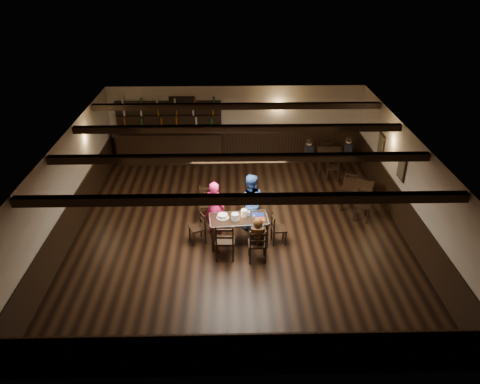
{
  "coord_description": "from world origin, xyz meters",
  "views": [
    {
      "loc": [
        -0.22,
        -11.01,
        6.97
      ],
      "look_at": [
        0.03,
        0.2,
        1.07
      ],
      "focal_mm": 35.0,
      "sensor_mm": 36.0,
      "label": 1
    }
  ],
  "objects_px": {
    "man_blue": "(250,202)",
    "bar_counter": "(170,143)",
    "dining_table": "(239,221)",
    "chair_near_left": "(225,239)",
    "cake": "(223,216)",
    "chair_near_right": "(258,243)",
    "woman_pink": "(214,208)"
  },
  "relations": [
    {
      "from": "dining_table",
      "to": "bar_counter",
      "type": "height_order",
      "value": "bar_counter"
    },
    {
      "from": "chair_near_left",
      "to": "chair_near_right",
      "type": "xyz_separation_m",
      "value": [
        0.8,
        -0.11,
        -0.04
      ]
    },
    {
      "from": "cake",
      "to": "bar_counter",
      "type": "relative_size",
      "value": 0.08
    },
    {
      "from": "bar_counter",
      "to": "dining_table",
      "type": "bearing_deg",
      "value": -66.26
    },
    {
      "from": "woman_pink",
      "to": "cake",
      "type": "xyz_separation_m",
      "value": [
        0.23,
        -0.5,
        0.03
      ]
    },
    {
      "from": "chair_near_right",
      "to": "bar_counter",
      "type": "distance_m",
      "value": 6.82
    },
    {
      "from": "woman_pink",
      "to": "dining_table",
      "type": "bearing_deg",
      "value": 154.69
    },
    {
      "from": "chair_near_left",
      "to": "woman_pink",
      "type": "bearing_deg",
      "value": 102.52
    },
    {
      "from": "dining_table",
      "to": "chair_near_right",
      "type": "height_order",
      "value": "chair_near_right"
    },
    {
      "from": "man_blue",
      "to": "cake",
      "type": "distance_m",
      "value": 1.01
    },
    {
      "from": "cake",
      "to": "dining_table",
      "type": "bearing_deg",
      "value": -6.16
    },
    {
      "from": "chair_near_left",
      "to": "cake",
      "type": "height_order",
      "value": "chair_near_left"
    },
    {
      "from": "man_blue",
      "to": "bar_counter",
      "type": "xyz_separation_m",
      "value": [
        -2.68,
        4.63,
        -0.09
      ]
    },
    {
      "from": "woman_pink",
      "to": "chair_near_left",
      "type": "bearing_deg",
      "value": 117.4
    },
    {
      "from": "dining_table",
      "to": "man_blue",
      "type": "height_order",
      "value": "man_blue"
    },
    {
      "from": "dining_table",
      "to": "cake",
      "type": "relative_size",
      "value": 4.97
    },
    {
      "from": "man_blue",
      "to": "cake",
      "type": "relative_size",
      "value": 5.16
    },
    {
      "from": "dining_table",
      "to": "bar_counter",
      "type": "xyz_separation_m",
      "value": [
        -2.36,
        5.37,
        0.06
      ]
    },
    {
      "from": "woman_pink",
      "to": "man_blue",
      "type": "relative_size",
      "value": 0.94
    },
    {
      "from": "woman_pink",
      "to": "man_blue",
      "type": "bearing_deg",
      "value": -153.48
    },
    {
      "from": "chair_near_right",
      "to": "bar_counter",
      "type": "bearing_deg",
      "value": 114.33
    },
    {
      "from": "woman_pink",
      "to": "bar_counter",
      "type": "height_order",
      "value": "bar_counter"
    },
    {
      "from": "dining_table",
      "to": "chair_near_right",
      "type": "bearing_deg",
      "value": -62.08
    },
    {
      "from": "cake",
      "to": "man_blue",
      "type": "bearing_deg",
      "value": 43.42
    },
    {
      "from": "woman_pink",
      "to": "bar_counter",
      "type": "relative_size",
      "value": 0.39
    },
    {
      "from": "woman_pink",
      "to": "cake",
      "type": "bearing_deg",
      "value": 129.31
    },
    {
      "from": "chair_near_left",
      "to": "cake",
      "type": "xyz_separation_m",
      "value": [
        -0.06,
        0.78,
        0.2
      ]
    },
    {
      "from": "chair_near_left",
      "to": "cake",
      "type": "relative_size",
      "value": 3.22
    },
    {
      "from": "chair_near_right",
      "to": "cake",
      "type": "bearing_deg",
      "value": 134.12
    },
    {
      "from": "bar_counter",
      "to": "cake",
      "type": "bearing_deg",
      "value": -69.92
    },
    {
      "from": "chair_near_right",
      "to": "cake",
      "type": "relative_size",
      "value": 2.99
    },
    {
      "from": "chair_near_right",
      "to": "cake",
      "type": "height_order",
      "value": "chair_near_right"
    }
  ]
}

